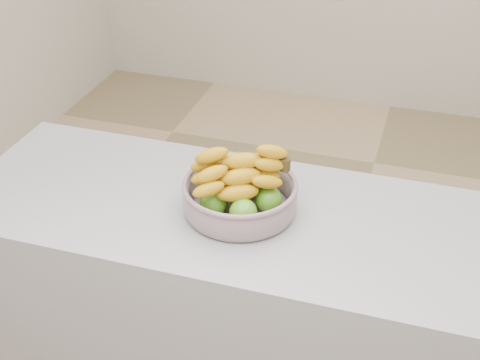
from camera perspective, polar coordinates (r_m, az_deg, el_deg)
name	(u,v)px	position (r m, az deg, el deg)	size (l,w,h in m)	color
ground	(333,308)	(2.87, 7.95, -10.74)	(4.00, 4.00, 0.00)	tan
counter	(303,344)	(2.09, 5.38, -13.76)	(2.00, 0.60, 0.90)	#98979F
fruit_bowl	(240,193)	(1.80, -0.01, -1.13)	(0.31, 0.31, 0.18)	#9EADBE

